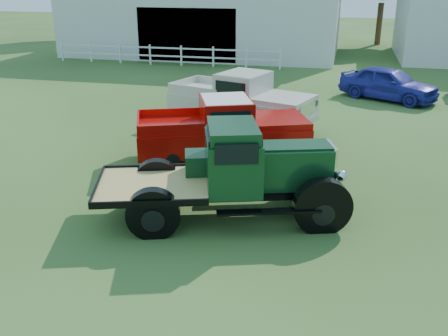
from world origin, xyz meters
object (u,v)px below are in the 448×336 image
(vintage_flatbed, at_px, (228,172))
(misc_car_blue, at_px, (388,83))
(red_pickup, at_px, (222,129))
(white_pickup, at_px, (241,101))

(vintage_flatbed, relative_size, misc_car_blue, 1.29)
(red_pickup, xyz_separation_m, white_pickup, (-0.16, 3.42, 0.04))
(misc_car_blue, bearing_deg, vintage_flatbed, -168.96)
(red_pickup, distance_m, white_pickup, 3.43)
(red_pickup, relative_size, misc_car_blue, 1.21)
(vintage_flatbed, relative_size, red_pickup, 1.06)
(white_pickup, distance_m, misc_car_blue, 7.88)
(vintage_flatbed, bearing_deg, red_pickup, 87.67)
(white_pickup, height_order, misc_car_blue, white_pickup)
(misc_car_blue, bearing_deg, white_pickup, 165.96)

